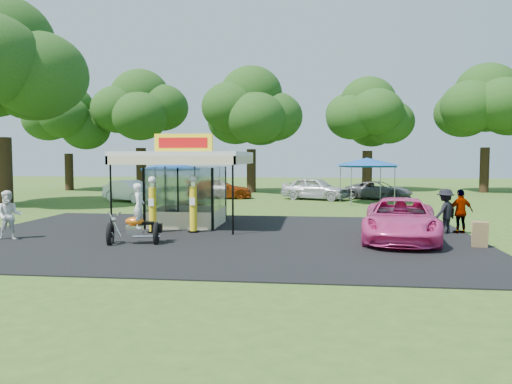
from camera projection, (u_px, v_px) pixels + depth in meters
ground at (206, 246)px, 17.69m from camera, size 120.00×120.00×0.00m
asphalt_apron at (217, 236)px, 19.67m from camera, size 20.00×14.00×0.04m
gas_station_kiosk at (187, 187)px, 22.75m from camera, size 5.40×5.40×4.18m
gas_pump_left at (153, 206)px, 20.48m from camera, size 0.44×0.44×2.37m
gas_pump_right at (193, 205)px, 20.59m from camera, size 0.45×0.45×2.41m
motorcycle at (137, 220)px, 17.87m from camera, size 2.02×1.28×2.30m
spare_tires at (172, 218)px, 22.38m from camera, size 0.99×0.59×0.85m
a_frame_sign at (480, 235)px, 17.15m from camera, size 0.56×0.56×0.93m
kiosk_car at (199, 210)px, 25.03m from camera, size 2.82×1.13×0.96m
pink_sedan at (401, 220)px, 18.67m from camera, size 3.46×6.09×1.60m
spectator_west at (9, 216)px, 18.81m from camera, size 1.13×1.03×1.89m
spectator_east_a at (445, 212)px, 20.29m from camera, size 1.36×1.32×1.86m
spectator_east_b at (461, 212)px, 20.32m from camera, size 1.17×0.76×1.84m
bg_car_a at (131, 191)px, 35.16m from camera, size 4.77×3.74×1.52m
bg_car_b at (219, 189)px, 37.82m from camera, size 5.28×3.03×1.44m
bg_car_c at (315, 188)px, 36.83m from camera, size 5.33×3.68×1.68m
bg_car_d at (379, 190)px, 37.07m from camera, size 5.36×3.96×1.35m
tent_west at (171, 165)px, 33.55m from camera, size 4.09×4.09×2.86m
tent_east at (367, 162)px, 33.77m from camera, size 4.45×4.45×3.11m
oak_far_a at (68, 125)px, 47.03m from camera, size 8.25×8.25×9.77m
oak_far_b at (140, 115)px, 47.02m from camera, size 9.34×9.34×11.14m
oak_far_c at (251, 114)px, 44.09m from camera, size 9.26×9.26×10.92m
oak_far_d at (368, 120)px, 46.78m from camera, size 8.75×8.75×10.42m
oak_far_e at (486, 112)px, 44.01m from camera, size 9.36×9.36×11.14m
oak_near at (2, 78)px, 31.73m from camera, size 11.35×11.35×13.07m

